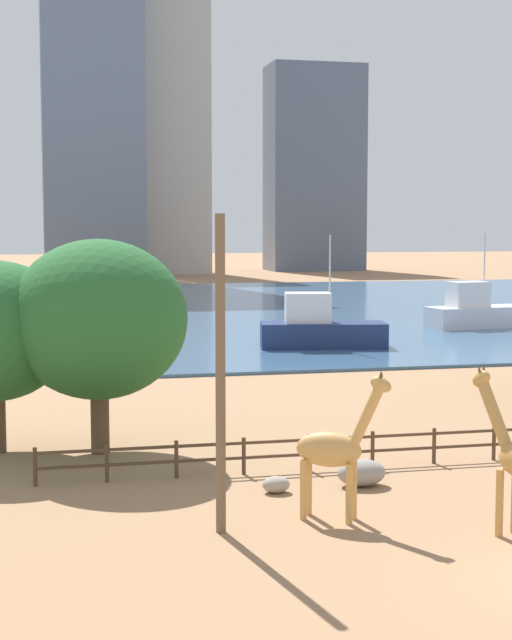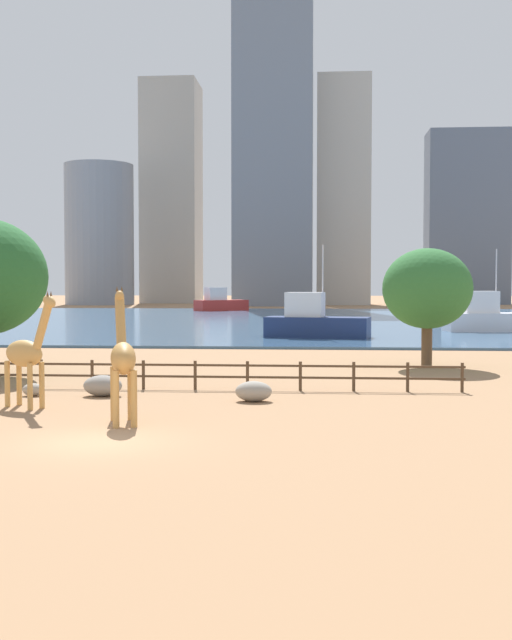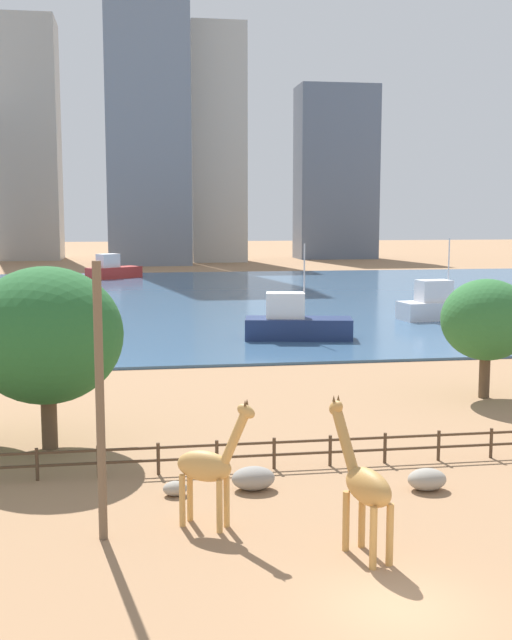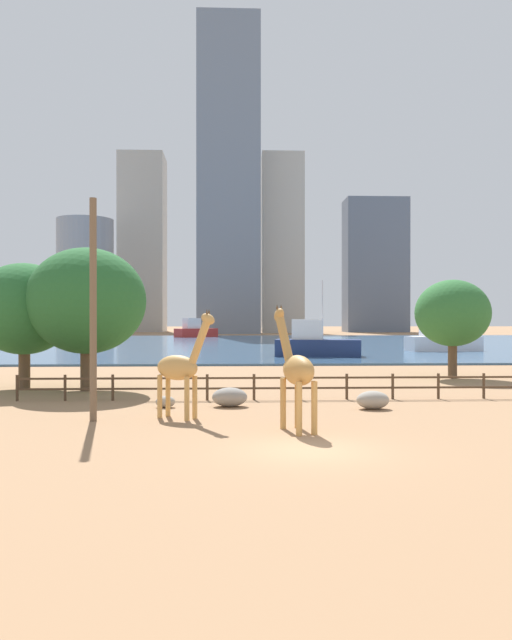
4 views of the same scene
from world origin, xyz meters
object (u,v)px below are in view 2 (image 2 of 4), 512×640
Objects in this scene: tree_center_broad at (427,289)px; giraffe_companion at (123,358)px; boat_sailboat at (315,322)px; giraffe_tall at (27,353)px; boulder_near_fence at (254,391)px; boat_ferry at (220,303)px; boat_tug at (489,318)px; boulder_small at (33,390)px; boulder_by_pole at (103,386)px.

giraffe_companion is at bearing -123.47° from tree_center_broad.
boat_sailboat is at bearing -26.30° from giraffe_companion.
giraffe_tall is 8.97m from boulder_near_fence.
giraffe_tall is at bearing 39.15° from giraffe_companion.
boat_tug reaches higher than boat_ferry.
giraffe_companion reaches higher than boulder_small.
boulder_small is at bearing -129.86° from boat_tug.
boat_tug reaches higher than giraffe_tall.
giraffe_companion is 0.52× the size of boat_sailboat.
boulder_near_fence is 6.57m from boulder_by_pole.
boulder_near_fence is 0.16× the size of boat_sailboat.
boat_ferry is (-13.65, 100.02, 1.10)m from boulder_near_fence.
giraffe_companion reaches higher than boulder_near_fence.
boat_ferry is at bearing -12.24° from giraffe_companion.
boulder_small is 0.13× the size of tree_center_broad.
boulder_by_pole is 0.18× the size of boat_sailboat.
tree_center_broad is (8.77, 14.12, 4.03)m from boulder_near_fence.
giraffe_companion reaches higher than giraffe_tall.
giraffe_tall reaches higher than boulder_near_fence.
tree_center_broad reaches higher than boulder_near_fence.
giraffe_companion is 3.15× the size of boulder_near_fence.
boulder_near_fence is 17.10m from tree_center_broad.
boat_sailboat is at bearing 71.26° from boulder_small.
boulder_small is (-5.40, 6.14, -1.97)m from giraffe_companion.
boat_ferry is at bearing 92.43° from boulder_small.
giraffe_tall is 39.35m from boat_sailboat.
boat_ferry is 0.99× the size of boat_sailboat.
boulder_small is 36.59m from boat_sailboat.
boulder_near_fence is at bearing 47.30° from giraffe_tall.
giraffe_companion is 0.69× the size of tree_center_broad.
boulder_near_fence is 0.22× the size of tree_center_broad.
giraffe_companion is 55.56m from boat_tug.
boulder_near_fence is at bearing -121.85° from tree_center_broad.
boat_ferry is (-5.15, 102.35, -0.59)m from giraffe_tall.
boat_sailboat is 19.18m from boat_tug.
boulder_by_pole is at bearing 91.19° from giraffe_tall.
giraffe_tall is 23.96m from tree_center_broad.
boat_ferry is (-9.60, 105.29, -0.72)m from giraffe_companion.
giraffe_companion is 41.27m from boat_sailboat.
boulder_small is at bearing -176.55° from boulder_by_pole.
boat_tug is (9.97, 31.28, -2.94)m from tree_center_broad.
boat_ferry is (-4.20, 99.15, 1.24)m from boulder_small.
giraffe_tall reaches higher than boulder_small.
tree_center_broad is (18.21, 13.24, 4.17)m from boulder_small.
boulder_near_fence is at bearing -5.28° from boulder_small.
boat_sailboat is at bearing -113.26° from boat_ferry.
giraffe_tall is 0.66× the size of tree_center_broad.
boulder_small is at bearing -124.73° from boat_ferry.
tree_center_broad is 0.75× the size of boat_sailboat.
boulder_small is 22.90m from tree_center_broad.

